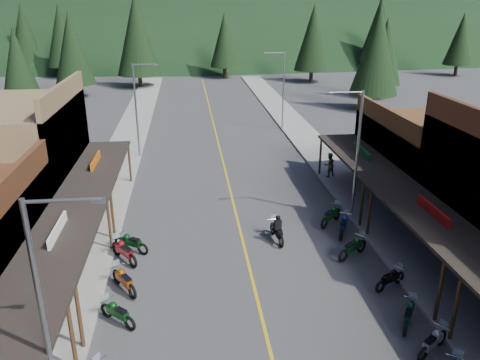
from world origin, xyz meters
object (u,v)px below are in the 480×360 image
object	(u,v)px
pine_1	(61,35)
pine_3	(224,40)
bike_east_10	(344,224)
pine_4	(313,37)
pedestrian_east_b	(329,165)
pine_10	(72,48)
bike_east_6	(433,341)
shop_east_3	(432,160)
rider_on_bike	(277,230)
shop_west_3	(11,160)
bike_east_11	(331,214)
bike_west_8	(124,279)
bike_west_9	(124,250)
bike_west_7	(117,312)
bike_east_8	(390,278)
streetlight_0	(48,314)
streetlight_2	(355,150)
streetlight_1	(138,107)
pine_9	(385,51)
pine_2	(137,35)
bike_east_7	(409,313)
pine_5	(379,28)
bike_east_9	(353,246)
pine_7	(24,33)
pine_11	(377,51)
pine_8	(18,64)
bike_west_10	(131,242)
pine_6	(461,39)
streetlight_3	(282,87)

from	to	relation	value
pine_1	pine_3	distance (m)	28.29
pine_3	bike_east_10	size ratio (longest dim) A/B	4.93
pine_4	pedestrian_east_b	size ratio (longest dim) A/B	6.68
pine_3	bike_east_10	distance (m)	60.30
pine_10	bike_east_6	bearing A→B (deg)	-65.90
pine_1	bike_east_10	xyz separation A→B (m)	(29.91, -63.98, -6.60)
shop_east_3	rider_on_bike	xyz separation A→B (m)	(-11.83, -5.64, -1.86)
shop_west_3	bike_east_11	size ratio (longest dim) A/B	4.78
shop_west_3	bike_west_8	size ratio (longest dim) A/B	4.89
shop_east_3	bike_west_9	xyz separation A→B (m)	(-20.12, -6.98, -1.87)
bike_west_7	bike_east_8	world-z (taller)	bike_west_7
pine_10	bike_east_8	size ratio (longest dim) A/B	6.13
streetlight_0	streetlight_2	bearing A→B (deg)	45.20
streetlight_1	pine_4	bearing A→B (deg)	56.71
pine_9	bike_east_8	bearing A→B (deg)	-111.61
pine_2	bike_east_10	bearing A→B (deg)	-72.98
pine_10	bike_east_7	distance (m)	57.82
streetlight_1	pine_5	bearing A→B (deg)	50.68
pine_2	bike_east_10	size ratio (longest dim) A/B	6.28
pine_1	bike_east_9	distance (m)	73.14
pine_7	bike_west_7	world-z (taller)	pine_7
bike_west_9	rider_on_bike	bearing A→B (deg)	-27.10
pine_11	pine_1	bearing A→B (deg)	143.97
pine_8	bike_west_10	bearing A→B (deg)	-65.40
pine_6	pine_4	bearing A→B (deg)	-171.87
shop_east_3	streetlight_0	xyz separation A→B (m)	(-20.71, -17.30, 1.93)
pine_5	bike_east_10	size ratio (longest dim) A/B	6.28
pedestrian_east_b	bike_west_8	bearing A→B (deg)	25.94
pedestrian_east_b	pine_7	bearing A→B (deg)	-75.35
streetlight_0	bike_west_7	size ratio (longest dim) A/B	3.91
streetlight_0	bike_east_8	world-z (taller)	streetlight_0
pine_4	bike_west_10	size ratio (longest dim) A/B	5.80
pine_2	pine_5	world-z (taller)	same
streetlight_3	pine_6	size ratio (longest dim) A/B	0.73
pine_4	pine_11	xyz separation A→B (m)	(2.00, -22.00, -0.05)
pine_3	pine_10	distance (m)	27.20
bike_west_9	bike_east_10	size ratio (longest dim) A/B	1.05
bike_east_7	streetlight_0	bearing A→B (deg)	-130.54
pine_6	bike_west_8	xyz separation A→B (m)	(-52.06, -62.38, -5.85)
pine_6	bike_west_7	distance (m)	83.32
streetlight_0	streetlight_2	xyz separation A→B (m)	(13.90, 14.00, 0.00)
pine_8	bike_east_7	size ratio (longest dim) A/B	4.89
bike_west_9	bike_west_10	size ratio (longest dim) A/B	1.08
streetlight_1	pine_11	distance (m)	31.46
pine_10	pine_7	bearing A→B (deg)	118.30
pine_6	bike_east_9	world-z (taller)	pine_6
pine_7	bike_east_11	distance (m)	78.52
pine_1	bike_east_10	bearing A→B (deg)	-64.95
bike_west_10	bike_east_6	xyz separation A→B (m)	(12.26, -9.28, -0.04)
pine_8	pine_9	distance (m)	46.27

